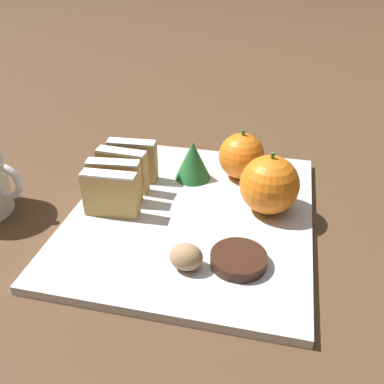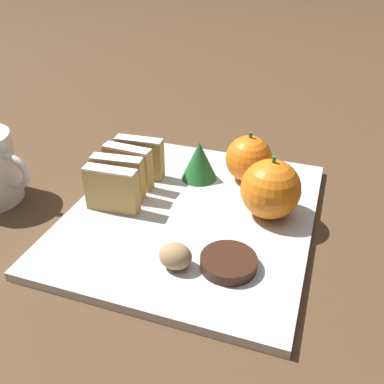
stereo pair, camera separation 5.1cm
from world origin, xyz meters
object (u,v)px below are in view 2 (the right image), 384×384
(walnut, at_px, (175,256))
(orange_far, at_px, (270,189))
(chocolate_cookie, at_px, (229,262))
(orange_near, at_px, (249,159))

(walnut, bearing_deg, orange_far, 59.81)
(orange_far, relative_size, chocolate_cookie, 1.34)
(orange_near, bearing_deg, chocolate_cookie, -83.21)
(orange_near, height_order, chocolate_cookie, orange_near)
(walnut, bearing_deg, chocolate_cookie, 18.42)
(orange_far, bearing_deg, chocolate_cookie, -101.05)
(orange_far, xyz_separation_m, walnut, (-0.08, -0.14, -0.02))
(orange_near, relative_size, orange_far, 0.89)
(orange_far, height_order, walnut, orange_far)
(orange_near, distance_m, walnut, 0.22)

